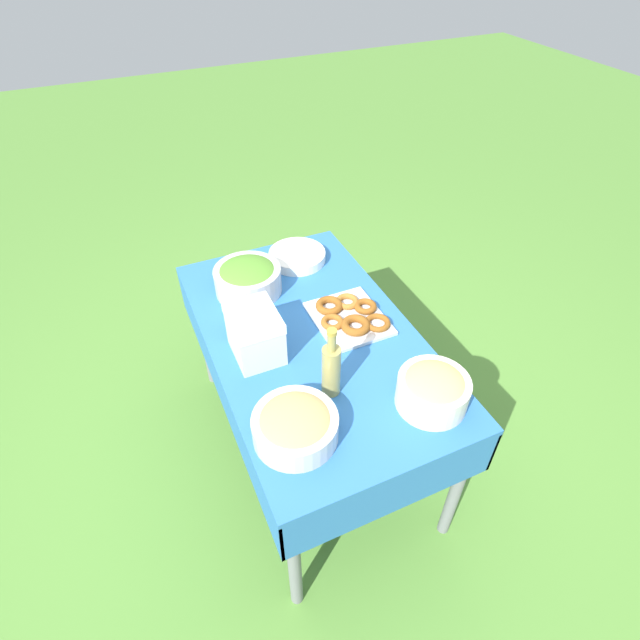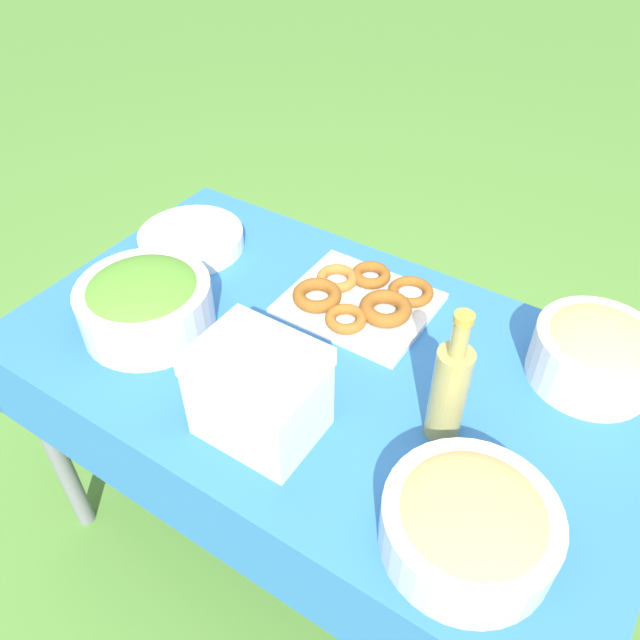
% 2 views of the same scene
% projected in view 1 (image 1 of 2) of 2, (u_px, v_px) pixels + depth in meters
% --- Properties ---
extents(ground_plane, '(14.00, 14.00, 0.00)m').
position_uv_depth(ground_plane, '(313.00, 444.00, 2.59)').
color(ground_plane, '#568C38').
extents(picnic_table, '(1.42, 0.83, 0.78)m').
position_uv_depth(picnic_table, '(312.00, 353.00, 2.14)').
color(picnic_table, '#2D6BB2').
rests_on(picnic_table, ground_plane).
extents(salad_bowl, '(0.30, 0.30, 0.14)m').
position_uv_depth(salad_bowl, '(248.00, 278.00, 2.25)').
color(salad_bowl, silver).
rests_on(salad_bowl, picnic_table).
extents(pasta_bowl, '(0.26, 0.26, 0.14)m').
position_uv_depth(pasta_bowl, '(433.00, 389.00, 1.76)').
color(pasta_bowl, silver).
rests_on(pasta_bowl, picnic_table).
extents(donut_platter, '(0.34, 0.30, 0.05)m').
position_uv_depth(donut_platter, '(350.00, 316.00, 2.13)').
color(donut_platter, silver).
rests_on(donut_platter, picnic_table).
extents(plate_stack, '(0.28, 0.28, 0.05)m').
position_uv_depth(plate_stack, '(297.00, 256.00, 2.46)').
color(plate_stack, white).
rests_on(plate_stack, picnic_table).
extents(olive_oil_bottle, '(0.07, 0.07, 0.30)m').
position_uv_depth(olive_oil_bottle, '(331.00, 369.00, 1.77)').
color(olive_oil_bottle, '#998E4C').
rests_on(olive_oil_bottle, picnic_table).
extents(bread_bowl, '(0.29, 0.29, 0.12)m').
position_uv_depth(bread_bowl, '(295.00, 425.00, 1.66)').
color(bread_bowl, silver).
rests_on(bread_bowl, picnic_table).
extents(cooler_box, '(0.23, 0.18, 0.20)m').
position_uv_depth(cooler_box, '(255.00, 334.00, 1.93)').
color(cooler_box, silver).
rests_on(cooler_box, picnic_table).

